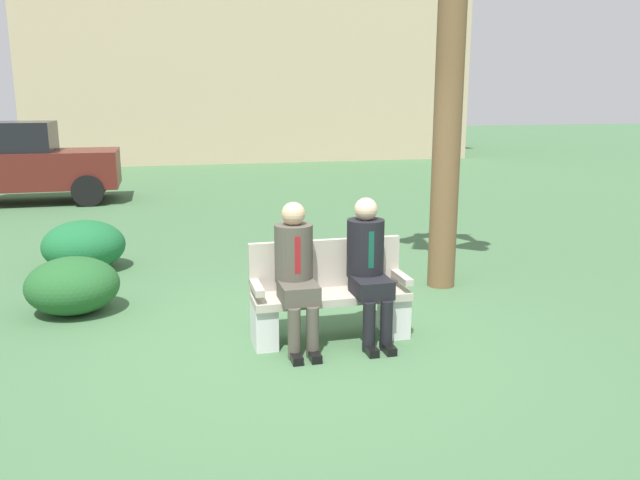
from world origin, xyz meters
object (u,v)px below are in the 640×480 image
object	(u,v)px
seated_man_left	(296,268)
seated_man_right	(368,262)
park_bench	(329,296)
shrub_mid_lawn	(84,246)
building_backdrop	(243,26)
shrub_near_bench	(73,286)
parked_car_near	(18,163)

from	to	relation	value
seated_man_left	seated_man_right	world-z (taller)	seated_man_right
park_bench	seated_man_left	size ratio (longest dim) A/B	1.11
seated_man_left	shrub_mid_lawn	size ratio (longest dim) A/B	1.25
seated_man_right	shrub_mid_lawn	size ratio (longest dim) A/B	1.26
shrub_mid_lawn	building_backdrop	size ratio (longest dim) A/B	0.07
shrub_near_bench	parked_car_near	world-z (taller)	parked_car_near
seated_man_left	shrub_mid_lawn	distance (m)	3.82
seated_man_right	shrub_near_bench	world-z (taller)	seated_man_right
park_bench	shrub_mid_lawn	world-z (taller)	park_bench
seated_man_left	seated_man_right	size ratio (longest dim) A/B	0.99
seated_man_left	seated_man_right	xyz separation A→B (m)	(0.67, 0.00, 0.01)
seated_man_left	shrub_mid_lawn	world-z (taller)	seated_man_left
park_bench	seated_man_left	xyz separation A→B (m)	(-0.34, -0.12, 0.32)
parked_car_near	building_backdrop	distance (m)	13.12
shrub_mid_lawn	parked_car_near	world-z (taller)	parked_car_near
building_backdrop	seated_man_left	bearing A→B (deg)	-96.28
seated_man_right	park_bench	bearing A→B (deg)	160.13
park_bench	shrub_near_bench	size ratio (longest dim) A/B	1.53
seated_man_left	shrub_near_bench	world-z (taller)	seated_man_left
parked_car_near	seated_man_right	bearing A→B (deg)	-62.94
shrub_mid_lawn	parked_car_near	xyz separation A→B (m)	(-1.85, 5.90, 0.52)
park_bench	parked_car_near	size ratio (longest dim) A/B	0.37
building_backdrop	seated_man_right	bearing A→B (deg)	-94.38
shrub_near_bench	park_bench	bearing A→B (deg)	-28.67
seated_man_left	building_backdrop	distance (m)	20.48
seated_man_right	building_backdrop	size ratio (longest dim) A/B	0.08
shrub_mid_lawn	seated_man_right	bearing A→B (deg)	-48.69
seated_man_right	parked_car_near	xyz separation A→B (m)	(-4.62, 9.05, 0.11)
shrub_near_bench	seated_man_right	bearing A→B (deg)	-27.66
shrub_near_bench	building_backdrop	xyz separation A→B (m)	(4.24, 18.54, 4.47)
parked_car_near	building_backdrop	xyz separation A→B (m)	(6.15, 10.91, 3.93)
park_bench	building_backdrop	world-z (taller)	building_backdrop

